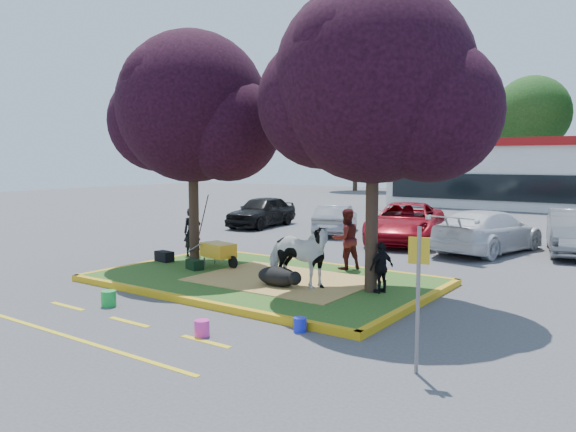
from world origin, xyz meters
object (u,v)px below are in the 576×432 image
Objects in this scene: wheelbarrow at (219,250)px; bucket_blue at (300,325)px; calf at (278,276)px; handler at (192,232)px; cow at (297,256)px; bucket_pink at (202,328)px; bucket_green at (109,299)px; sign_post at (418,285)px; car_black at (262,211)px; car_silver at (336,219)px.

bucket_blue is at bearing -20.87° from wheelbarrow.
calf reaches higher than bucket_blue.
handler is 2.03m from wheelbarrow.
cow is 6.14× the size of bucket_pink.
cow is 5.32× the size of bucket_green.
sign_post is (4.15, -3.00, 0.41)m from cow.
handler reaches higher than car_black.
handler is at bearing -72.04° from car_black.
car_silver reaches higher than calf.
calf is 3.69× the size of bucket_pink.
cow reaches higher than bucket_pink.
calf is 12.93m from car_black.
car_black is at bearing 38.46° from cow.
sign_post reaches higher than bucket_blue.
wheelbarrow is 10.49m from car_black.
calf is 3.04m from bucket_blue.
wheelbarrow is (1.83, -0.83, -0.29)m from handler.
sign_post is at bearing -51.09° from car_black.
calf is 0.61× the size of wheelbarrow.
wheelbarrow is 0.47× the size of car_silver.
wheelbarrow is (-2.77, 1.01, 0.22)m from calf.
bucket_pink is at bearing -176.82° from cow.
bucket_blue is 0.06× the size of car_black.
handler is 7.59m from bucket_pink.
sign_post is 3.97m from bucket_pink.
bucket_green is at bearing -168.36° from bucket_blue.
bucket_blue is (4.87, -3.19, -0.47)m from wheelbarrow.
car_silver is (-4.60, 9.57, -0.29)m from cow.
car_black is at bearing 55.55° from handler.
bucket_green is 0.09× the size of car_silver.
handler is at bearing 149.05° from bucket_blue.
car_silver reaches higher than bucket_green.
sign_post is 7.47× the size of bucket_pink.
sign_post reaches higher than handler.
calf reaches higher than bucket_green.
cow is at bearing 95.29° from car_silver.
car_silver reaches higher than bucket_blue.
wheelbarrow is at bearing 72.09° from cow.
car_black is at bearing 133.81° from wheelbarrow.
handler reaches higher than wheelbarrow.
cow is 4.24m from bucket_green.
bucket_pink is (3.04, -0.33, -0.02)m from bucket_green.
sign_post reaches higher than car_black.
bucket_blue is (2.10, -2.18, -0.25)m from calf.
bucket_blue is 15.96m from car_black.
bucket_blue is at bearing 97.30° from car_silver.
wheelbarrow is 5.71m from bucket_pink.
bucket_pink is 14.06m from car_silver.
bucket_pink is at bearing -61.96° from car_black.
car_black is (-6.04, 13.03, 0.54)m from bucket_green.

